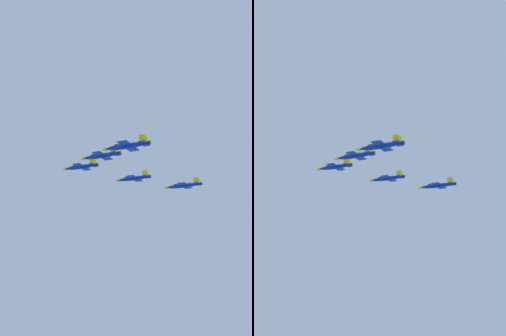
% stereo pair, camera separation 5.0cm
% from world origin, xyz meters
% --- Properties ---
extents(jet_lead, '(15.50, 9.52, 3.26)m').
position_xyz_m(jet_lead, '(6.87, 23.16, 113.84)').
color(jet_lead, navy).
extents(jet_left_wingman, '(15.88, 9.81, 3.34)m').
position_xyz_m(jet_left_wingman, '(21.25, 8.31, 112.03)').
color(jet_left_wingman, navy).
extents(jet_right_wingman, '(15.36, 9.49, 3.23)m').
position_xyz_m(jet_right_wingman, '(23.84, 34.96, 110.84)').
color(jet_right_wingman, navy).
extents(jet_left_outer, '(16.19, 9.95, 3.40)m').
position_xyz_m(jet_left_outer, '(35.64, -6.53, 108.89)').
color(jet_left_outer, navy).
extents(jet_right_outer, '(16.18, 10.01, 3.40)m').
position_xyz_m(jet_right_outer, '(40.80, 46.77, 109.40)').
color(jet_right_outer, navy).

